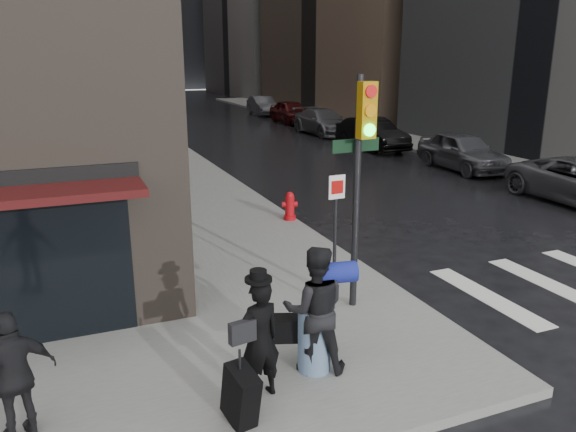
# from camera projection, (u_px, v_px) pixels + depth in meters

# --- Properties ---
(ground) EXTENTS (140.00, 140.00, 0.00)m
(ground) POSITION_uv_depth(u_px,v_px,m) (353.00, 356.00, 8.74)
(ground) COLOR black
(ground) RESTS_ON ground
(sidewalk_left) EXTENTS (4.00, 50.00, 0.15)m
(sidewalk_left) POSITION_uv_depth(u_px,v_px,m) (130.00, 135.00, 32.73)
(sidewalk_left) COLOR slate
(sidewalk_left) RESTS_ON ground
(sidewalk_right) EXTENTS (3.00, 50.00, 0.15)m
(sidewalk_right) POSITION_uv_depth(u_px,v_px,m) (336.00, 124.00, 37.66)
(sidewalk_right) COLOR slate
(sidewalk_right) RESTS_ON ground
(man_overcoat) EXTENTS (0.94, 1.06, 1.82)m
(man_overcoat) POSITION_uv_depth(u_px,v_px,m) (255.00, 349.00, 7.16)
(man_overcoat) COLOR black
(man_overcoat) RESTS_ON ground
(man_jeans) EXTENTS (1.30, 1.04, 1.87)m
(man_jeans) POSITION_uv_depth(u_px,v_px,m) (314.00, 309.00, 7.86)
(man_jeans) COLOR black
(man_jeans) RESTS_ON ground
(man_greycoat) EXTENTS (1.03, 0.73, 1.62)m
(man_greycoat) POSITION_uv_depth(u_px,v_px,m) (15.00, 377.00, 6.44)
(man_greycoat) COLOR black
(man_greycoat) RESTS_ON ground
(traffic_light) EXTENTS (1.02, 0.48, 4.07)m
(traffic_light) POSITION_uv_depth(u_px,v_px,m) (359.00, 163.00, 9.40)
(traffic_light) COLOR black
(traffic_light) RESTS_ON ground
(fire_hydrant) EXTENTS (0.45, 0.34, 0.78)m
(fire_hydrant) POSITION_uv_depth(u_px,v_px,m) (290.00, 207.00, 15.42)
(fire_hydrant) COLOR #B40B11
(fire_hydrant) RESTS_ON ground
(parked_car_1) EXTENTS (2.07, 4.63, 1.55)m
(parked_car_1) POSITION_uv_depth(u_px,v_px,m) (462.00, 151.00, 22.83)
(parked_car_1) COLOR #434348
(parked_car_1) RESTS_ON ground
(parked_car_2) EXTENTS (1.76, 4.72, 1.54)m
(parked_car_2) POSITION_uv_depth(u_px,v_px,m) (372.00, 134.00, 27.88)
(parked_car_2) COLOR black
(parked_car_2) RESTS_ON ground
(parked_car_3) EXTENTS (2.21, 5.14, 1.47)m
(parked_car_3) POSITION_uv_depth(u_px,v_px,m) (323.00, 122.00, 33.26)
(parked_car_3) COLOR #4F4F54
(parked_car_3) RESTS_ON ground
(parked_car_4) EXTENTS (1.85, 4.59, 1.56)m
(parked_car_4) POSITION_uv_depth(u_px,v_px,m) (291.00, 112.00, 38.71)
(parked_car_4) COLOR #3F0C0D
(parked_car_4) RESTS_ON ground
(parked_car_5) EXTENTS (1.87, 4.51, 1.45)m
(parked_car_5) POSITION_uv_depth(u_px,v_px,m) (263.00, 106.00, 44.05)
(parked_car_5) COLOR #424248
(parked_car_5) RESTS_ON ground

